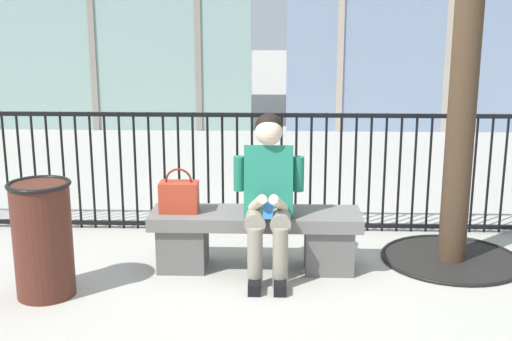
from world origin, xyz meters
name	(u,v)px	position (x,y,z in m)	size (l,w,h in m)	color
ground_plane	(256,267)	(0.00, 0.00, 0.00)	(60.00, 60.00, 0.00)	#B2ADA3
stone_bench	(256,234)	(0.00, 0.00, 0.27)	(1.60, 0.44, 0.45)	slate
seated_person_with_phone	(268,191)	(0.10, -0.13, 0.65)	(0.52, 0.66, 1.21)	gray
handbag_on_bench	(179,196)	(-0.58, -0.01, 0.57)	(0.29, 0.17, 0.34)	#B23823
plaza_railing	(259,172)	(0.00, 0.92, 0.54)	(9.30, 0.04, 1.07)	black
trash_can	(43,238)	(-1.44, -0.55, 0.42)	(0.43, 0.43, 0.82)	#4C2319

